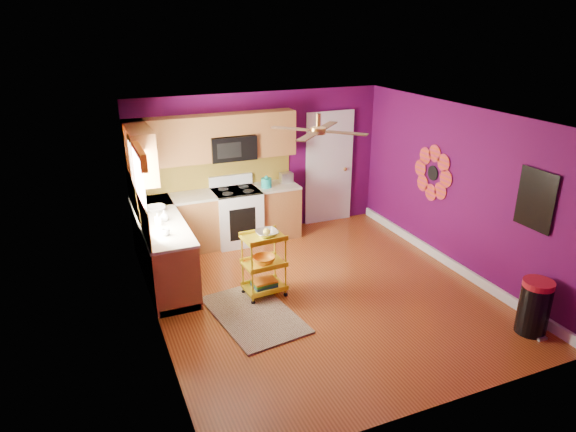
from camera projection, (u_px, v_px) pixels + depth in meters
name	position (u px, v px, depth m)	size (l,w,h in m)	color
ground	(321.00, 293.00, 7.28)	(5.00, 5.00, 0.00)	maroon
room_envelope	(326.00, 183.00, 6.70)	(4.54, 5.04, 2.52)	#510947
lower_cabinets	(196.00, 233.00, 8.20)	(2.81, 2.31, 0.94)	brown
electric_range	(237.00, 216.00, 8.77)	(0.76, 0.66, 1.13)	white
upper_cabinetry	(192.00, 144.00, 8.05)	(2.80, 2.30, 1.26)	brown
left_window	(138.00, 173.00, 6.76)	(0.08, 1.35, 1.08)	white
panel_door	(329.00, 169.00, 9.52)	(0.95, 0.11, 2.15)	white
right_wall_art	(475.00, 184.00, 7.27)	(0.04, 2.74, 1.04)	black
ceiling_fan	(318.00, 130.00, 6.63)	(1.01, 1.01, 0.26)	#BF8C3F
shag_rug	(254.00, 314.00, 6.73)	(0.93, 1.52, 0.02)	#321E10
rolling_cart	(264.00, 262.00, 7.04)	(0.58, 0.44, 1.00)	yellow
trash_can	(534.00, 307.00, 6.25)	(0.39, 0.41, 0.71)	black
teal_kettle	(266.00, 183.00, 8.73)	(0.18, 0.18, 0.21)	teal
toaster	(286.00, 178.00, 8.99)	(0.22, 0.15, 0.18)	beige
soap_bottle_a	(158.00, 219.00, 7.12)	(0.08, 0.08, 0.18)	#EA3F72
soap_bottle_b	(164.00, 216.00, 7.28)	(0.12, 0.12, 0.16)	white
counter_dish	(156.00, 209.00, 7.68)	(0.29, 0.29, 0.07)	white
counter_cup	(166.00, 232.00, 6.80)	(0.11, 0.11, 0.09)	white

